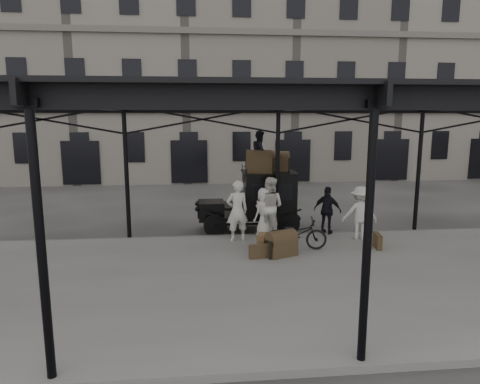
# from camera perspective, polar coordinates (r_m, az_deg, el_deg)

# --- Properties ---
(ground) EXTENTS (120.00, 120.00, 0.00)m
(ground) POSITION_cam_1_polar(r_m,az_deg,el_deg) (13.10, 6.48, -8.48)
(ground) COLOR #383533
(ground) RESTS_ON ground
(platform) EXTENTS (28.00, 8.00, 0.15)m
(platform) POSITION_cam_1_polar(r_m,az_deg,el_deg) (11.25, 8.65, -11.33)
(platform) COLOR slate
(platform) RESTS_ON ground
(canopy) EXTENTS (22.50, 9.00, 4.74)m
(canopy) POSITION_cam_1_polar(r_m,az_deg,el_deg) (10.75, 8.94, 12.30)
(canopy) COLOR black
(canopy) RESTS_ON ground
(building_frontage) EXTENTS (64.00, 8.00, 14.00)m
(building_frontage) POSITION_cam_1_polar(r_m,az_deg,el_deg) (30.38, -0.59, 15.52)
(building_frontage) COLOR slate
(building_frontage) RESTS_ON ground
(taxi) EXTENTS (3.65, 1.55, 2.18)m
(taxi) POSITION_cam_1_polar(r_m,az_deg,el_deg) (15.58, 2.70, -0.84)
(taxi) COLOR black
(taxi) RESTS_ON ground
(porter_left) EXTENTS (0.81, 0.62, 1.98)m
(porter_left) POSITION_cam_1_polar(r_m,az_deg,el_deg) (13.82, -0.38, -2.51)
(porter_left) COLOR beige
(porter_left) RESTS_ON platform
(porter_midleft) EXTENTS (1.22, 1.15, 2.00)m
(porter_midleft) POSITION_cam_1_polar(r_m,az_deg,el_deg) (14.45, 3.95, -1.93)
(porter_midleft) COLOR silver
(porter_midleft) RESTS_ON platform
(porter_centre) EXTENTS (0.95, 0.90, 1.64)m
(porter_centre) POSITION_cam_1_polar(r_m,az_deg,el_deg) (14.46, 3.25, -2.65)
(porter_centre) COLOR silver
(porter_centre) RESTS_ON platform
(porter_official) EXTENTS (1.02, 0.89, 1.65)m
(porter_official) POSITION_cam_1_polar(r_m,az_deg,el_deg) (14.95, 11.59, -2.41)
(porter_official) COLOR black
(porter_official) RESTS_ON platform
(porter_right) EXTENTS (1.21, 0.79, 1.75)m
(porter_right) POSITION_cam_1_polar(r_m,az_deg,el_deg) (14.57, 15.70, -2.69)
(porter_right) COLOR beige
(porter_right) RESTS_ON platform
(bicycle) EXTENTS (1.91, 0.80, 0.98)m
(bicycle) POSITION_cam_1_polar(r_m,az_deg,el_deg) (13.11, 7.50, -5.57)
(bicycle) COLOR black
(bicycle) RESTS_ON platform
(porter_roof) EXTENTS (0.65, 0.79, 1.47)m
(porter_roof) POSITION_cam_1_polar(r_m,az_deg,el_deg) (15.24, 2.69, 5.42)
(porter_roof) COLOR black
(porter_roof) RESTS_ON taxi
(steamer_trunk_roof_near) EXTENTS (0.99, 0.69, 0.67)m
(steamer_trunk_roof_near) POSITION_cam_1_polar(r_m,az_deg,el_deg) (15.12, 2.57, 3.86)
(steamer_trunk_roof_near) COLOR #4E3924
(steamer_trunk_roof_near) RESTS_ON taxi
(steamer_trunk_roof_far) EXTENTS (0.94, 0.75, 0.60)m
(steamer_trunk_roof_far) POSITION_cam_1_polar(r_m,az_deg,el_deg) (15.69, 5.06, 3.93)
(steamer_trunk_roof_far) COLOR #4E3924
(steamer_trunk_roof_far) RESTS_ON taxi
(steamer_trunk_platform) EXTENTS (1.00, 0.83, 0.63)m
(steamer_trunk_platform) POSITION_cam_1_polar(r_m,az_deg,el_deg) (12.57, 5.50, -7.04)
(steamer_trunk_platform) COLOR #4E3924
(steamer_trunk_platform) RESTS_ON platform
(wicker_hamper) EXTENTS (0.71, 0.62, 0.50)m
(wicker_hamper) POSITION_cam_1_polar(r_m,az_deg,el_deg) (13.04, 3.72, -6.69)
(wicker_hamper) COLOR olive
(wicker_hamper) RESTS_ON platform
(suitcase_upright) EXTENTS (0.23, 0.62, 0.45)m
(suitcase_upright) POSITION_cam_1_polar(r_m,az_deg,el_deg) (13.87, 17.85, -6.23)
(suitcase_upright) COLOR #4E3924
(suitcase_upright) RESTS_ON platform
(suitcase_flat) EXTENTS (0.62, 0.25, 0.40)m
(suitcase_flat) POSITION_cam_1_polar(r_m,az_deg,el_deg) (12.33, 2.61, -7.92)
(suitcase_flat) COLOR #4E3924
(suitcase_flat) RESTS_ON platform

